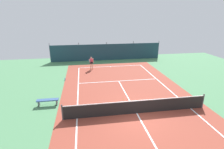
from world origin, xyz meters
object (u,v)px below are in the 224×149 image
(water_bottle, at_px, (65,79))
(tennis_ball_near_player, at_px, (125,68))
(tennis_net, at_px, (137,107))
(tennis_player, at_px, (91,62))
(tennis_ball_midcourt, at_px, (124,99))
(courtside_bench, at_px, (48,101))

(water_bottle, bearing_deg, tennis_ball_near_player, 24.91)
(tennis_net, height_order, tennis_player, tennis_player)
(water_bottle, bearing_deg, tennis_ball_midcourt, -46.91)
(tennis_player, bearing_deg, tennis_ball_near_player, 172.13)
(courtside_bench, bearing_deg, tennis_ball_midcourt, -0.41)
(tennis_ball_midcourt, relative_size, water_bottle, 0.28)
(tennis_net, bearing_deg, courtside_bench, 160.68)
(tennis_net, bearing_deg, tennis_ball_near_player, 81.04)
(tennis_player, xyz_separation_m, tennis_ball_near_player, (4.27, -0.00, -0.93))
(tennis_ball_near_player, height_order, water_bottle, water_bottle)
(tennis_net, distance_m, tennis_ball_near_player, 11.05)
(tennis_ball_midcourt, xyz_separation_m, water_bottle, (-5.04, 5.39, 0.09))
(tennis_net, xyz_separation_m, tennis_ball_near_player, (1.72, 10.91, -0.48))
(tennis_player, relative_size, tennis_ball_midcourt, 24.85)
(tennis_net, relative_size, courtside_bench, 6.33)
(courtside_bench, bearing_deg, water_bottle, 81.29)
(tennis_ball_near_player, bearing_deg, tennis_net, -98.96)
(courtside_bench, distance_m, water_bottle, 5.41)
(tennis_net, xyz_separation_m, water_bottle, (-5.49, 7.56, -0.39))
(tennis_ball_midcourt, xyz_separation_m, courtside_bench, (-5.86, 0.04, 0.34))
(tennis_player, xyz_separation_m, courtside_bench, (-3.76, -8.70, -0.59))
(tennis_player, bearing_deg, tennis_net, 95.35)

